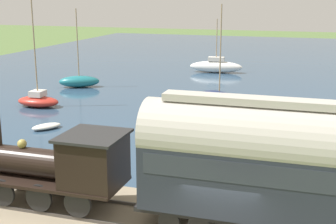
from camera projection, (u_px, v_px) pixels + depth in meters
harbor_water at (292, 67)px, 55.90m from camera, size 80.00×80.00×0.01m
steam_locomotive at (64, 163)px, 17.57m from camera, size 2.32×6.37×3.47m
passenger_coach at (262, 160)px, 15.22m from camera, size 2.27×8.27×4.66m
sailboat_navy at (219, 100)px, 35.14m from camera, size 3.17×4.30×7.77m
sailboat_red at (38, 100)px, 36.03m from camera, size 1.87×3.41×9.05m
sailboat_teal at (79, 81)px, 43.57m from camera, size 2.88×4.02×7.20m
sailboat_white at (216, 66)px, 51.62m from camera, size 2.00×5.90×5.87m
rowboat_off_pier at (46, 126)px, 30.11m from camera, size 2.14×1.85×0.34m
rowboat_far_out at (224, 138)px, 27.41m from camera, size 1.14×1.90×0.45m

